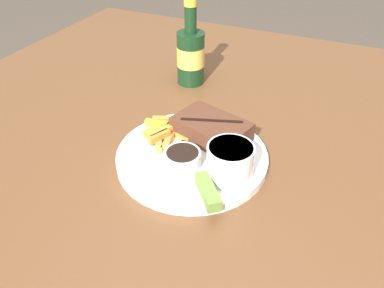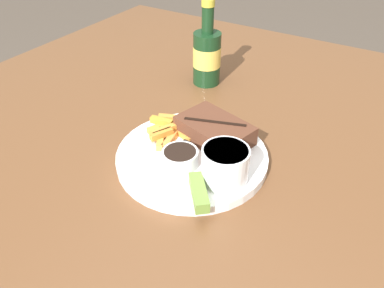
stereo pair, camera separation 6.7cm
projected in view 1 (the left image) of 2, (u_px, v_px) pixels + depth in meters
name	position (u px, v px, depth m)	size (l,w,h in m)	color
dining_table	(192.00, 185.00, 0.73)	(1.35, 1.42, 0.72)	brown
dinner_plate	(192.00, 157.00, 0.69)	(0.28, 0.28, 0.02)	white
steak_portion	(211.00, 129.00, 0.71)	(0.16, 0.12, 0.04)	#512D1E
fries_pile	(165.00, 132.00, 0.72)	(0.10, 0.10, 0.02)	#BD882B
coleslaw_cup	(230.00, 160.00, 0.61)	(0.08, 0.08, 0.06)	white
dipping_sauce_cup	(180.00, 158.00, 0.64)	(0.06, 0.06, 0.03)	silver
pickle_spear	(208.00, 191.00, 0.59)	(0.07, 0.07, 0.02)	olive
fork_utensil	(154.00, 147.00, 0.69)	(0.13, 0.04, 0.00)	#B7B7BC
knife_utensil	(189.00, 140.00, 0.71)	(0.03, 0.17, 0.01)	#B7B7BC
beer_bottle	(191.00, 55.00, 0.90)	(0.07, 0.07, 0.20)	#143319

